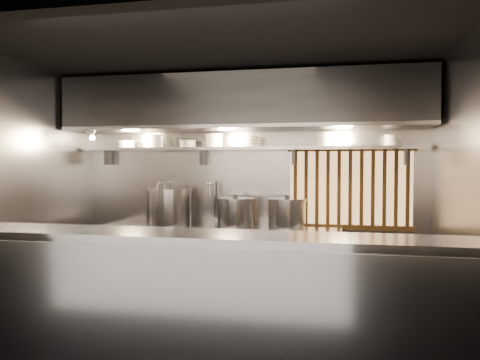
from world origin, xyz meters
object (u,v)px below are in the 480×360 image
(pendant_bulb, at_px, (237,142))
(stock_pot_left, at_px, (169,206))
(heat_lamp, at_px, (91,133))
(stock_pot_right, at_px, (287,213))
(stock_pot_mid, at_px, (235,212))

(pendant_bulb, distance_m, stock_pot_left, 1.20)
(heat_lamp, bearing_deg, pendant_bulb, 11.00)
(pendant_bulb, relative_size, stock_pot_right, 0.36)
(stock_pot_left, bearing_deg, pendant_bulb, 4.55)
(stock_pot_mid, height_order, stock_pot_right, stock_pot_right)
(heat_lamp, distance_m, stock_pot_right, 2.65)
(heat_lamp, bearing_deg, stock_pot_left, 16.83)
(stock_pot_right, bearing_deg, pendant_bulb, 174.56)
(stock_pot_mid, bearing_deg, stock_pot_right, -0.85)
(stock_pot_left, xyz_separation_m, stock_pot_right, (1.52, 0.01, -0.05))
(stock_pot_mid, relative_size, stock_pot_right, 1.03)
(heat_lamp, xyz_separation_m, stock_pot_right, (2.44, 0.29, -0.98))
(pendant_bulb, relative_size, stock_pot_mid, 0.35)
(heat_lamp, xyz_separation_m, pendant_bulb, (1.80, 0.35, -0.11))
(pendant_bulb, height_order, stock_pot_mid, pendant_bulb)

